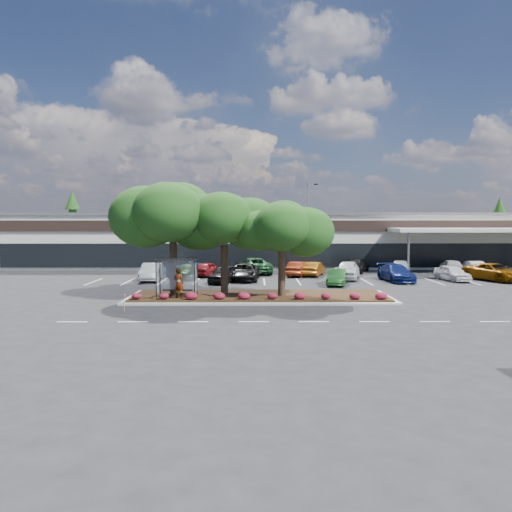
{
  "coord_description": "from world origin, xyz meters",
  "views": [
    {
      "loc": [
        -2.36,
        -30.05,
        5.31
      ],
      "look_at": [
        -2.24,
        8.73,
        2.6
      ],
      "focal_mm": 35.0,
      "sensor_mm": 36.0,
      "label": 1
    }
  ],
  "objects_px": {
    "survey_stake": "(125,300)",
    "car_1": "(187,271)",
    "light_pole": "(308,230)",
    "car_0": "(152,272)"
  },
  "relations": [
    {
      "from": "survey_stake",
      "to": "car_1",
      "type": "xyz_separation_m",
      "value": [
        1.39,
        16.74,
        0.07
      ]
    },
    {
      "from": "light_pole",
      "to": "car_0",
      "type": "xyz_separation_m",
      "value": [
        -15.48,
        -13.7,
        -3.55
      ]
    },
    {
      "from": "car_0",
      "to": "car_1",
      "type": "xyz_separation_m",
      "value": [
        2.96,
        1.42,
        -0.04
      ]
    },
    {
      "from": "light_pole",
      "to": "survey_stake",
      "type": "bearing_deg",
      "value": -115.61
    },
    {
      "from": "car_0",
      "to": "car_1",
      "type": "distance_m",
      "value": 3.28
    },
    {
      "from": "car_0",
      "to": "car_1",
      "type": "height_order",
      "value": "car_0"
    },
    {
      "from": "survey_stake",
      "to": "car_1",
      "type": "bearing_deg",
      "value": 85.27
    },
    {
      "from": "light_pole",
      "to": "survey_stake",
      "type": "xyz_separation_m",
      "value": [
        -13.91,
        -29.03,
        -3.66
      ]
    },
    {
      "from": "survey_stake",
      "to": "light_pole",
      "type": "bearing_deg",
      "value": 64.39
    },
    {
      "from": "light_pole",
      "to": "car_1",
      "type": "bearing_deg",
      "value": -135.56
    }
  ]
}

